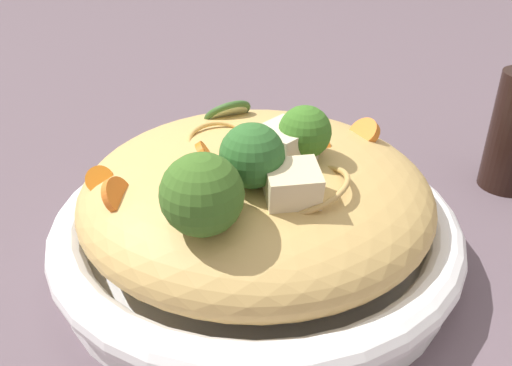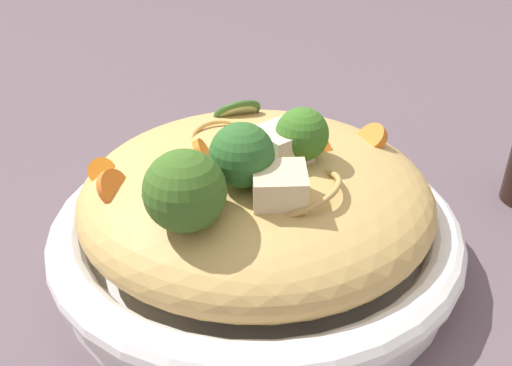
{
  "view_description": "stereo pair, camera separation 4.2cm",
  "coord_description": "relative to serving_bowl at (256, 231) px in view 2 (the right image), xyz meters",
  "views": [
    {
      "loc": [
        0.36,
        -0.07,
        0.28
      ],
      "look_at": [
        0.0,
        0.0,
        0.07
      ],
      "focal_mm": 37.45,
      "sensor_mm": 36.0,
      "label": 1
    },
    {
      "loc": [
        0.36,
        -0.03,
        0.28
      ],
      "look_at": [
        0.0,
        0.0,
        0.07
      ],
      "focal_mm": 37.45,
      "sensor_mm": 36.0,
      "label": 2
    }
  ],
  "objects": [
    {
      "name": "zucchini_slices",
      "position": [
        -0.04,
        0.0,
        0.08
      ],
      "size": [
        0.13,
        0.08,
        0.04
      ],
      "color": "beige",
      "rests_on": "serving_bowl"
    },
    {
      "name": "ground_plane",
      "position": [
        0.0,
        0.0,
        -0.02
      ],
      "size": [
        3.0,
        3.0,
        0.0
      ],
      "primitive_type": "plane",
      "color": "#5A4A52"
    },
    {
      "name": "broccoli_florets",
      "position": [
        0.06,
        -0.02,
        0.09
      ],
      "size": [
        0.12,
        0.14,
        0.06
      ],
      "color": "#99AF69",
      "rests_on": "serving_bowl"
    },
    {
      "name": "noodle_heap",
      "position": [
        0.0,
        -0.0,
        0.04
      ],
      "size": [
        0.28,
        0.28,
        0.09
      ],
      "color": "tan",
      "rests_on": "serving_bowl"
    },
    {
      "name": "carrot_coins",
      "position": [
        0.01,
        -0.0,
        0.07
      ],
      "size": [
        0.09,
        0.24,
        0.04
      ],
      "color": "orange",
      "rests_on": "serving_bowl"
    },
    {
      "name": "chicken_chunks",
      "position": [
        0.05,
        0.01,
        0.08
      ],
      "size": [
        0.09,
        0.05,
        0.04
      ],
      "color": "beige",
      "rests_on": "serving_bowl"
    },
    {
      "name": "serving_bowl",
      "position": [
        0.0,
        0.0,
        0.0
      ],
      "size": [
        0.33,
        0.33,
        0.05
      ],
      "color": "white",
      "rests_on": "ground_plane"
    }
  ]
}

